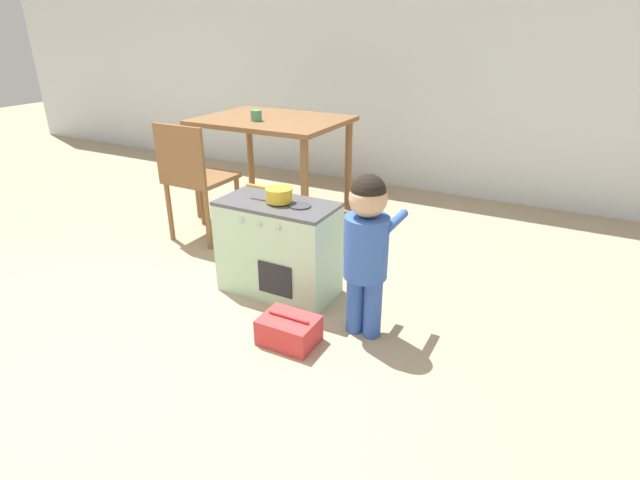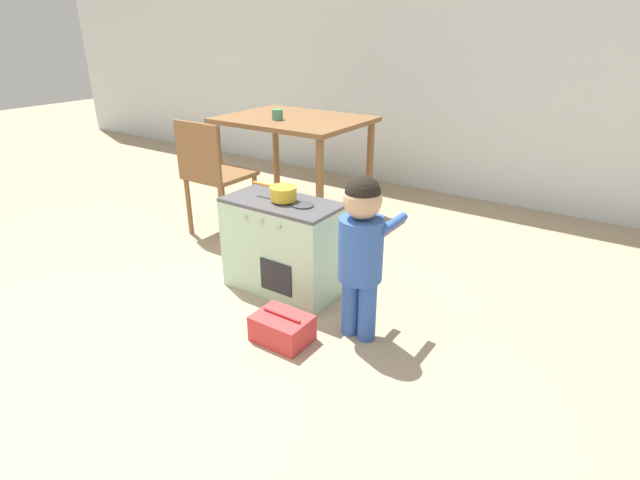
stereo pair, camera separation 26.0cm
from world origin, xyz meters
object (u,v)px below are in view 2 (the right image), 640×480
at_px(toy_basket, 282,328).
at_px(cup_on_table, 277,115).
at_px(child_figure, 361,242).
at_px(toy_pot, 283,192).
at_px(dining_chair_near, 213,173).
at_px(play_kitchen, 283,246).
at_px(dining_table, 294,131).

bearing_deg(toy_basket, cup_on_table, 128.60).
height_order(child_figure, toy_basket, child_figure).
xyz_separation_m(toy_pot, dining_chair_near, (-0.93, 0.38, -0.13)).
distance_m(play_kitchen, toy_pot, 0.33).
relative_size(child_figure, toy_basket, 3.03).
relative_size(play_kitchen, toy_basket, 2.40).
bearing_deg(dining_chair_near, toy_pot, -22.14).
bearing_deg(toy_basket, child_figure, 40.96).
relative_size(child_figure, dining_table, 0.76).
relative_size(dining_table, dining_chair_near, 1.30).
distance_m(play_kitchen, dining_chair_near, 1.01).
xyz_separation_m(toy_pot, cup_on_table, (-0.79, 0.95, 0.22)).
bearing_deg(dining_table, toy_basket, -55.33).
xyz_separation_m(play_kitchen, dining_table, (-0.73, 1.10, 0.40)).
xyz_separation_m(toy_pot, child_figure, (0.60, -0.17, -0.09)).
relative_size(toy_basket, dining_table, 0.25).
bearing_deg(dining_chair_near, cup_on_table, 75.54).
bearing_deg(cup_on_table, dining_table, 74.21).
xyz_separation_m(toy_pot, toy_basket, (0.31, -0.42, -0.53)).
bearing_deg(child_figure, dining_chair_near, 160.19).
relative_size(play_kitchen, dining_table, 0.60).
bearing_deg(toy_basket, dining_chair_near, 147.07).
distance_m(toy_pot, toy_basket, 0.75).
xyz_separation_m(child_figure, cup_on_table, (-1.38, 1.12, 0.30)).
bearing_deg(play_kitchen, cup_on_table, 129.26).
relative_size(toy_pot, dining_table, 0.26).
height_order(toy_basket, cup_on_table, cup_on_table).
xyz_separation_m(play_kitchen, child_figure, (0.61, -0.17, 0.24)).
xyz_separation_m(toy_pot, dining_table, (-0.74, 1.10, 0.07)).
xyz_separation_m(dining_table, dining_chair_near, (-0.19, -0.72, -0.20)).
bearing_deg(child_figure, dining_table, 136.61).
distance_m(dining_chair_near, cup_on_table, 0.68).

